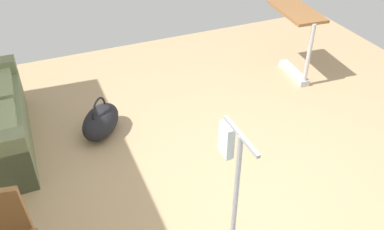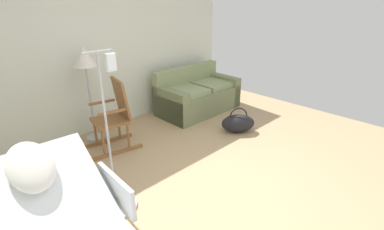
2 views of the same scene
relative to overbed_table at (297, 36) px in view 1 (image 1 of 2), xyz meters
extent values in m
plane|color=tan|center=(-1.66, 1.68, -0.53)|extent=(6.61, 6.61, 0.00)
cube|color=#B2B5BA|center=(-0.06, 0.01, -0.49)|extent=(0.61, 0.17, 0.08)
cylinder|color=black|center=(-0.32, 0.03, -0.50)|extent=(0.07, 0.07, 0.06)
cylinder|color=black|center=(0.20, -0.02, -0.50)|extent=(0.07, 0.07, 0.06)
cylinder|color=#B2B5BA|center=(-0.32, 0.03, -0.08)|extent=(0.05, 0.05, 0.74)
cube|color=brown|center=(0.08, -0.01, 0.29)|extent=(0.83, 0.47, 0.04)
ellipsoid|color=black|center=(-0.30, 2.57, -0.38)|extent=(0.64, 0.59, 0.30)
torus|color=black|center=(-0.30, 2.57, -0.25)|extent=(0.25, 0.20, 0.30)
cube|color=#B2B5BA|center=(-2.75, 2.35, 1.15)|extent=(0.28, 0.02, 0.02)
cube|color=white|center=(-2.63, 2.35, 1.04)|extent=(0.09, 0.04, 0.16)
camera|label=1|loc=(-3.88, 3.05, 2.19)|focal=38.97mm
camera|label=2|loc=(-3.88, 0.03, 1.58)|focal=26.39mm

